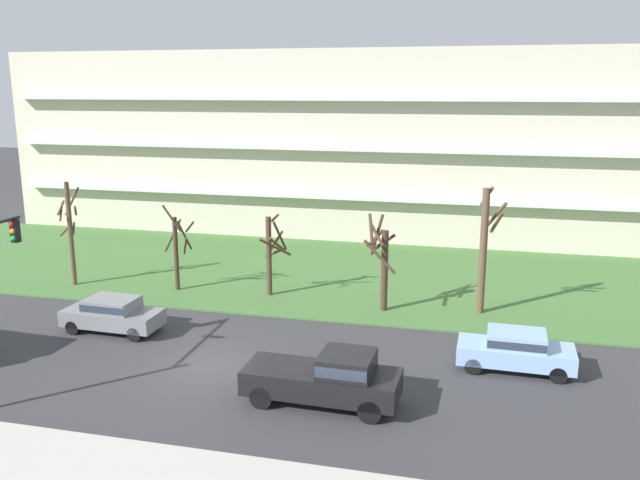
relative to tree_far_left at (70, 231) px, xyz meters
name	(u,v)px	position (x,y,z in m)	size (l,w,h in m)	color
ground	(212,366)	(11.65, -8.33, -3.11)	(160.00, 160.00, 0.00)	#38383A
sidewalk_curb_near	(99,479)	(11.65, -16.33, -3.04)	(80.00, 4.00, 0.15)	#BCB7AD
grass_lawn_strip	(304,271)	(11.65, 5.67, -3.07)	(80.00, 16.00, 0.08)	#477238
apartment_building	(350,142)	(11.65, 19.24, 3.51)	(50.36, 12.08, 13.25)	beige
tree_far_left	(70,231)	(0.00, 0.00, 0.00)	(1.14, 1.12, 5.79)	brown
tree_left	(178,248)	(6.06, 0.51, -0.72)	(1.90, 1.90, 4.79)	#423023
tree_center	(271,252)	(11.20, 0.78, -0.73)	(1.70, 1.96, 4.43)	#4C3828
tree_right	(382,261)	(17.14, -0.23, -0.57)	(1.64, 1.85, 4.78)	#423023
tree_far_right	(484,247)	(21.90, 0.61, 0.20)	(1.31, 1.42, 6.22)	brown
sedan_gray_near_left	(112,313)	(5.86, -5.83, -2.24)	(4.45, 1.93, 1.57)	slate
pickup_black_center_left	(328,377)	(16.83, -10.34, -2.10)	(5.46, 2.16, 1.95)	black
sedan_blue_near_right	(516,349)	(23.23, -5.83, -2.24)	(4.44, 1.90, 1.57)	#8CB2E0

